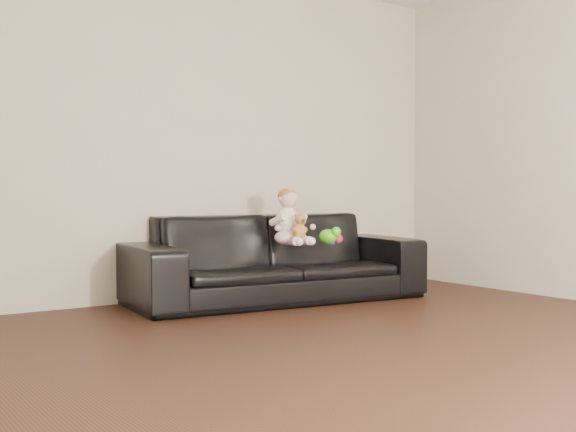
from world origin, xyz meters
TOP-DOWN VIEW (x-y plane):
  - floor at (0.00, 0.00)m, footprint 5.50×5.50m
  - wall_back at (0.00, 2.75)m, footprint 5.00×0.00m
  - sofa at (0.57, 2.25)m, footprint 2.33×1.09m
  - baby at (0.61, 2.13)m, footprint 0.31×0.37m
  - teddy_bear at (0.62, 2.00)m, footprint 0.11×0.11m
  - toy_green at (0.93, 2.05)m, footprint 0.15×0.18m
  - toy_rattle at (1.02, 2.05)m, footprint 0.10×0.10m
  - toy_blue_disc at (0.95, 2.07)m, footprint 0.11×0.11m

SIDE VIEW (x-z plane):
  - floor at x=0.00m, z-range 0.00..0.00m
  - sofa at x=0.57m, z-range 0.00..0.66m
  - toy_blue_disc at x=0.95m, z-range 0.43..0.45m
  - toy_rattle at x=1.02m, z-range 0.43..0.51m
  - toy_green at x=0.93m, z-range 0.43..0.55m
  - teddy_bear at x=0.62m, z-range 0.48..0.67m
  - baby at x=0.61m, z-range 0.41..0.84m
  - wall_back at x=0.00m, z-range -1.20..3.80m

